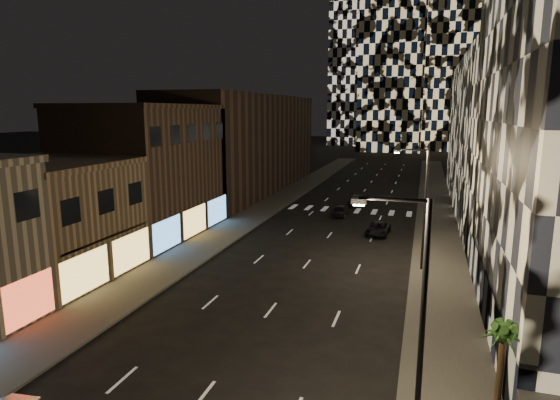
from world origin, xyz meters
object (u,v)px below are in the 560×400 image
Objects in this scene: car_dark_oncoming at (358,200)px; palm_tree at (503,340)px; streetlight_near at (415,311)px; streetlight_far at (422,201)px; car_dark_midlane at (340,211)px; car_dark_rightlane at (378,229)px.

car_dark_oncoming is 1.09× the size of palm_tree.
palm_tree is at bearing 39.08° from streetlight_near.
streetlight_far is 17.82m from palm_tree.
car_dark_midlane is 7.34m from car_dark_oncoming.
streetlight_far is 2.50× the size of car_dark_midlane.
car_dark_midlane is at bearing 84.45° from car_dark_oncoming.
streetlight_near is at bearing -90.00° from streetlight_far.
streetlight_far is 2.01× the size of car_dark_oncoming.
car_dark_midlane is at bearing 109.49° from palm_tree.
car_dark_oncoming is at bearing 108.32° from streetlight_far.
car_dark_oncoming is at bearing 108.83° from car_dark_rightlane.
car_dark_midlane is at bearing 118.28° from streetlight_far.
palm_tree reaches higher than car_dark_midlane.
car_dark_oncoming is (-7.85, 43.73, -4.70)m from streetlight_near.
streetlight_far is at bearing 100.22° from palm_tree.
car_dark_midlane is (-8.85, 36.46, -4.74)m from streetlight_near.
car_dark_oncoming reaches higher than car_dark_midlane.
streetlight_far reaches higher than palm_tree.
car_dark_midlane reaches higher than car_dark_rightlane.
streetlight_near is 30.15m from car_dark_rightlane.
streetlight_near is 2.50× the size of car_dark_midlane.
streetlight_near is 2.01× the size of car_dark_oncoming.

